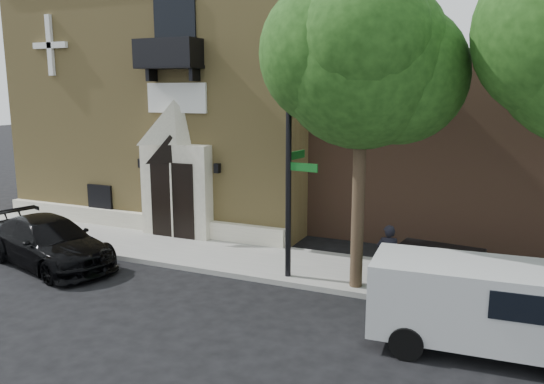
# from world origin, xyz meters

# --- Properties ---
(ground) EXTENTS (120.00, 120.00, 0.00)m
(ground) POSITION_xyz_m (0.00, 0.00, 0.00)
(ground) COLOR black
(ground) RESTS_ON ground
(sidewalk) EXTENTS (42.00, 3.00, 0.15)m
(sidewalk) POSITION_xyz_m (1.00, 1.50, 0.07)
(sidewalk) COLOR gray
(sidewalk) RESTS_ON ground
(church) EXTENTS (12.20, 11.01, 9.30)m
(church) POSITION_xyz_m (-2.99, 7.95, 4.63)
(church) COLOR #A68C4E
(church) RESTS_ON ground
(street_tree_left) EXTENTS (4.97, 4.38, 7.77)m
(street_tree_left) POSITION_xyz_m (6.03, 0.35, 5.87)
(street_tree_left) COLOR #38281C
(street_tree_left) RESTS_ON sidewalk
(black_sedan) EXTENTS (5.29, 3.26, 1.43)m
(black_sedan) POSITION_xyz_m (-2.91, -1.18, 0.72)
(black_sedan) COLOR black
(black_sedan) RESTS_ON ground
(cargo_van) EXTENTS (4.54, 2.11, 1.81)m
(cargo_van) POSITION_xyz_m (9.34, -1.70, 1.01)
(cargo_van) COLOR silver
(cargo_van) RESTS_ON ground
(street_sign) EXTENTS (0.93, 0.99, 5.89)m
(street_sign) POSITION_xyz_m (4.12, 0.46, 3.11)
(street_sign) COLOR black
(street_sign) RESTS_ON sidewalk
(fire_hydrant) EXTENTS (0.49, 0.40, 0.87)m
(fire_hydrant) POSITION_xyz_m (7.23, 0.33, 0.58)
(fire_hydrant) COLOR #921600
(fire_hydrant) RESTS_ON sidewalk
(dumpster) EXTENTS (2.08, 1.35, 1.27)m
(dumpster) POSITION_xyz_m (8.04, 0.40, 0.80)
(dumpster) COLOR #0E3517
(dumpster) RESTS_ON sidewalk
(planter) EXTENTS (0.78, 0.69, 0.81)m
(planter) POSITION_xyz_m (-0.95, 2.74, 0.56)
(planter) COLOR #365623
(planter) RESTS_ON sidewalk
(pedestrian_near) EXTENTS (0.64, 0.47, 1.64)m
(pedestrian_near) POSITION_xyz_m (6.75, 0.75, 0.97)
(pedestrian_near) COLOR black
(pedestrian_near) RESTS_ON sidewalk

